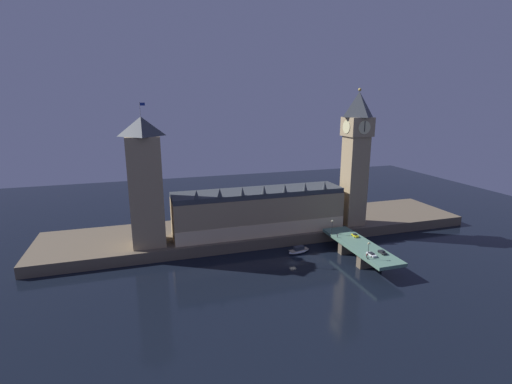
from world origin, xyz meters
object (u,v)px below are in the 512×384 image
victoria_tower (145,182)px  pedestrian_far_rail (337,236)px  car_southbound_lead (382,252)px  street_lamp_near (369,249)px  boat_upstream (299,250)px  car_northbound_trail (371,254)px  pedestrian_near_rail (367,255)px  street_lamp_far (332,226)px  car_southbound_trail (355,235)px  clock_tower (356,155)px

victoria_tower → pedestrian_far_rail: victoria_tower is taller
car_southbound_lead → street_lamp_near: street_lamp_near is taller
boat_upstream → car_northbound_trail: bearing=-53.4°
pedestrian_near_rail → pedestrian_far_rail: 23.48m
car_southbound_lead → pedestrian_near_rail: pedestrian_near_rail is taller
pedestrian_far_rail → car_southbound_lead: bearing=-69.1°
pedestrian_far_rail → street_lamp_far: bearing=95.1°
street_lamp_near → car_southbound_trail: bearing=69.4°
car_southbound_trail → street_lamp_far: bearing=145.9°
car_northbound_trail → pedestrian_far_rail: pedestrian_far_rail is taller
car_northbound_trail → street_lamp_near: size_ratio=0.67×
victoria_tower → car_southbound_lead: size_ratio=15.79×
pedestrian_near_rail → street_lamp_far: size_ratio=0.23×
clock_tower → boat_upstream: clock_tower is taller
pedestrian_near_rail → boat_upstream: bearing=121.8°
clock_tower → car_southbound_lead: size_ratio=17.43×
street_lamp_far → car_northbound_trail: bearing=-83.3°
clock_tower → car_southbound_trail: bearing=-117.9°
victoria_tower → car_southbound_trail: bearing=-15.2°
clock_tower → street_lamp_far: 40.41m
car_southbound_lead → street_lamp_near: (-8.82, -2.87, 3.80)m
car_southbound_lead → pedestrian_near_rail: 8.55m
car_southbound_trail → street_lamp_near: bearing=-110.6°
clock_tower → pedestrian_far_rail: (-20.59, -21.48, -33.53)m
victoria_tower → pedestrian_near_rail: bearing=-29.5°
clock_tower → car_southbound_lead: 56.45m
street_lamp_near → clock_tower: bearing=65.7°
pedestrian_near_rail → street_lamp_far: bearing=90.8°
victoria_tower → boat_upstream: size_ratio=5.62×
clock_tower → car_southbound_trail: size_ratio=18.16×
car_southbound_trail → pedestrian_far_rail: 8.56m
victoria_tower → car_southbound_trail: victoria_tower is taller
car_southbound_lead → boat_upstream: bearing=134.2°
pedestrian_near_rail → car_southbound_trail: bearing=69.1°
clock_tower → victoria_tower: 103.55m
car_southbound_lead → pedestrian_far_rail: 23.60m
car_northbound_trail → street_lamp_far: size_ratio=0.68×
car_southbound_trail → pedestrian_near_rail: 23.58m
pedestrian_far_rail → pedestrian_near_rail: bearing=-90.0°
car_southbound_lead → street_lamp_far: (-8.82, 26.57, 3.74)m
victoria_tower → car_northbound_trail: (85.44, -46.01, -25.84)m
car_southbound_trail → street_lamp_far: size_ratio=0.54×
car_northbound_trail → street_lamp_far: street_lamp_far is taller
victoria_tower → street_lamp_near: size_ratio=8.85×
victoria_tower → street_lamp_near: (82.23, -48.26, -22.05)m
car_southbound_trail → clock_tower: bearing=62.1°
victoria_tower → boat_upstream: victoria_tower is taller
clock_tower → boat_upstream: (-37.75, -17.26, -40.40)m
car_southbound_lead → boat_upstream: car_southbound_lead is taller
car_southbound_trail → street_lamp_near: size_ratio=0.54×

